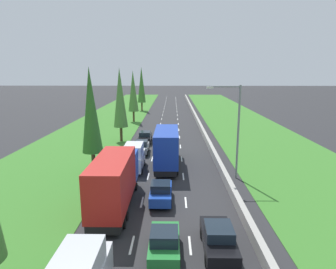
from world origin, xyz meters
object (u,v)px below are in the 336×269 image
object	(u,v)px
green_hatchback_centre_lane	(164,243)
poplar_tree_fifth	(142,85)
white_van_left_lane	(134,157)
poplar_tree_third	(120,98)
street_light_mast	(235,125)
red_box_truck_left_lane	(115,181)
poplar_tree_second	(91,111)
blue_box_truck_centre_lane	(167,147)
black_sedan_left_lane	(145,137)
blue_hatchback_centre_lane	(161,192)
poplar_tree_fourth	(133,91)
grey_hatchback_left_lane	(142,147)
black_sedan_right_lane	(218,238)

from	to	relation	value
green_hatchback_centre_lane	poplar_tree_fifth	bearing A→B (deg)	96.93
white_van_left_lane	poplar_tree_third	size ratio (longest dim) A/B	0.46
white_van_left_lane	street_light_mast	world-z (taller)	street_light_mast
red_box_truck_left_lane	poplar_tree_second	bearing A→B (deg)	115.01
white_van_left_lane	poplar_tree_fifth	xyz separation A→B (m)	(-4.05, 47.95, 5.28)
blue_box_truck_centre_lane	black_sedan_left_lane	distance (m)	11.51
red_box_truck_left_lane	blue_hatchback_centre_lane	size ratio (longest dim) A/B	2.41
white_van_left_lane	blue_box_truck_centre_lane	distance (m)	3.78
red_box_truck_left_lane	poplar_tree_fourth	xyz separation A→B (m)	(-3.68, 39.47, 4.03)
red_box_truck_left_lane	poplar_tree_fifth	world-z (taller)	poplar_tree_fifth
green_hatchback_centre_lane	poplar_tree_second	distance (m)	17.06
poplar_tree_third	poplar_tree_fourth	distance (m)	17.40
grey_hatchback_left_lane	poplar_tree_second	distance (m)	10.13
poplar_tree_second	poplar_tree_fifth	xyz separation A→B (m)	(-0.00, 48.87, 0.27)
poplar_tree_second	red_box_truck_left_lane	bearing A→B (deg)	-64.99
poplar_tree_second	street_light_mast	size ratio (longest dim) A/B	1.19
blue_box_truck_centre_lane	poplar_tree_fourth	xyz separation A→B (m)	(-7.36, 29.04, 4.03)
poplar_tree_second	poplar_tree_third	bearing A→B (deg)	88.06
black_sedan_left_lane	poplar_tree_fourth	bearing A→B (deg)	102.40
black_sedan_right_lane	blue_box_truck_centre_lane	size ratio (longest dim) A/B	0.48
black_sedan_left_lane	blue_box_truck_centre_lane	bearing A→B (deg)	-72.83
blue_box_truck_centre_lane	poplar_tree_second	world-z (taller)	poplar_tree_second
black_sedan_right_lane	black_sedan_left_lane	bearing A→B (deg)	103.97
poplar_tree_fourth	poplar_tree_second	bearing A→B (deg)	-90.17
black_sedan_left_lane	poplar_tree_fifth	xyz separation A→B (m)	(-4.08, 35.60, 5.86)
green_hatchback_centre_lane	poplar_tree_fourth	size ratio (longest dim) A/B	0.38
green_hatchback_centre_lane	grey_hatchback_left_lane	size ratio (longest dim) A/B	1.00
blue_hatchback_centre_lane	street_light_mast	xyz separation A→B (m)	(6.79, 5.64, 4.40)
black_sedan_right_lane	poplar_tree_fifth	world-z (taller)	poplar_tree_fifth
white_van_left_lane	blue_box_truck_centre_lane	world-z (taller)	blue_box_truck_centre_lane
red_box_truck_left_lane	black_sedan_left_lane	xyz separation A→B (m)	(0.31, 21.35, -1.37)
white_van_left_lane	blue_hatchback_centre_lane	bearing A→B (deg)	-68.42
grey_hatchback_left_lane	blue_hatchback_centre_lane	bearing A→B (deg)	-78.15
black_sedan_right_lane	blue_box_truck_centre_lane	world-z (taller)	blue_box_truck_centre_lane
grey_hatchback_left_lane	poplar_tree_fourth	distance (m)	24.94
red_box_truck_left_lane	grey_hatchback_left_lane	distance (m)	15.52
green_hatchback_centre_lane	poplar_tree_fifth	size ratio (longest dim) A/B	0.35
black_sedan_right_lane	street_light_mast	bearing A→B (deg)	75.34
blue_box_truck_centre_lane	black_sedan_right_lane	bearing A→B (deg)	-78.27
red_box_truck_left_lane	blue_hatchback_centre_lane	distance (m)	3.82
poplar_tree_second	poplar_tree_fourth	size ratio (longest dim) A/B	1.04
black_sedan_right_lane	white_van_left_lane	world-z (taller)	white_van_left_lane
red_box_truck_left_lane	poplar_tree_fourth	bearing A→B (deg)	95.32
grey_hatchback_left_lane	poplar_tree_fifth	world-z (taller)	poplar_tree_fifth
white_van_left_lane	grey_hatchback_left_lane	world-z (taller)	white_van_left_lane
grey_hatchback_left_lane	poplar_tree_fifth	distance (m)	42.11
white_van_left_lane	black_sedan_left_lane	size ratio (longest dim) A/B	1.09
black_sedan_right_lane	red_box_truck_left_lane	xyz separation A→B (m)	(-6.99, 5.53, 1.37)
red_box_truck_left_lane	grey_hatchback_left_lane	bearing A→B (deg)	88.56
blue_box_truck_centre_lane	white_van_left_lane	bearing A→B (deg)	-157.14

